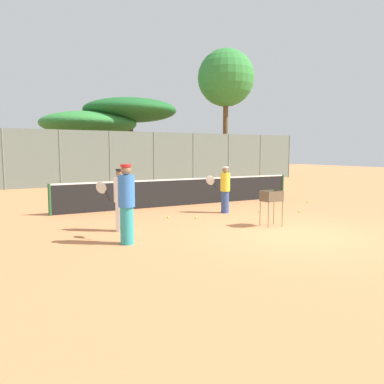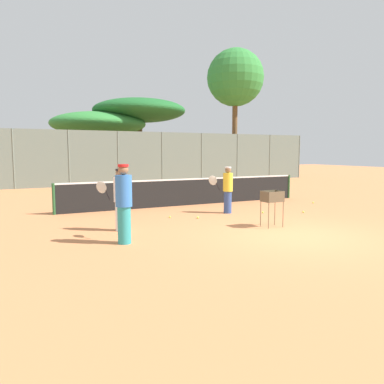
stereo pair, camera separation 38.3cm
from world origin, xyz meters
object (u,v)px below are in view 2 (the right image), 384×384
at_px(tennis_net, 189,191).
at_px(player_red_cap, 124,203).
at_px(player_white_outfit, 120,199).
at_px(ball_cart, 272,199).
at_px(player_yellow_shirt, 227,189).

relative_size(tennis_net, player_red_cap, 5.59).
xyz_separation_m(player_white_outfit, ball_cart, (3.97, -1.46, -0.08)).
relative_size(tennis_net, player_yellow_shirt, 6.39).
height_order(player_yellow_shirt, ball_cart, player_yellow_shirt).
xyz_separation_m(player_yellow_shirt, ball_cart, (-0.17, -2.62, -0.05)).
bearing_deg(player_red_cap, ball_cart, -75.86).
bearing_deg(tennis_net, player_yellow_shirt, -81.99).
relative_size(tennis_net, player_white_outfit, 6.16).
height_order(player_red_cap, player_yellow_shirt, player_red_cap).
xyz_separation_m(player_white_outfit, player_yellow_shirt, (4.14, 1.17, -0.03)).
bearing_deg(player_yellow_shirt, player_white_outfit, 46.13).
distance_m(player_red_cap, player_yellow_shirt, 5.15).
height_order(tennis_net, player_yellow_shirt, player_yellow_shirt).
bearing_deg(player_white_outfit, player_yellow_shirt, -127.62).
height_order(player_red_cap, ball_cart, player_red_cap).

